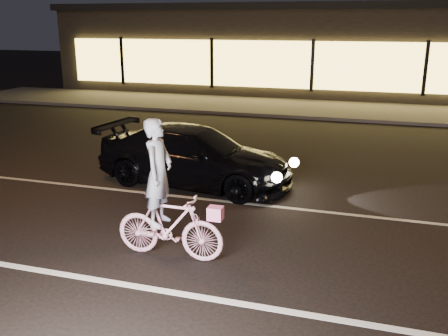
% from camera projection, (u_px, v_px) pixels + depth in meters
% --- Properties ---
extents(ground, '(90.00, 90.00, 0.00)m').
position_uv_depth(ground, '(187.00, 243.00, 8.03)').
color(ground, black).
rests_on(ground, ground).
extents(lane_stripe_near, '(60.00, 0.12, 0.01)m').
position_uv_depth(lane_stripe_near, '(147.00, 288.00, 6.66)').
color(lane_stripe_near, silver).
rests_on(lane_stripe_near, ground).
extents(lane_stripe_far, '(60.00, 0.10, 0.01)m').
position_uv_depth(lane_stripe_far, '(224.00, 201.00, 9.86)').
color(lane_stripe_far, gray).
rests_on(lane_stripe_far, ground).
extents(sidewalk, '(30.00, 4.00, 0.12)m').
position_uv_depth(sidewalk, '(304.00, 108.00, 19.93)').
color(sidewalk, '#383533').
rests_on(sidewalk, ground).
extents(storefront, '(25.40, 8.42, 4.20)m').
position_uv_depth(storefront, '(324.00, 47.00, 24.81)').
color(storefront, black).
rests_on(storefront, ground).
extents(cyclist, '(1.68, 0.58, 2.12)m').
position_uv_depth(cyclist, '(166.00, 210.00, 7.34)').
color(cyclist, '#E04B82').
rests_on(cyclist, ground).
extents(sedan, '(4.50, 2.28, 1.25)m').
position_uv_depth(sedan, '(195.00, 156.00, 10.76)').
color(sedan, black).
rests_on(sedan, ground).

